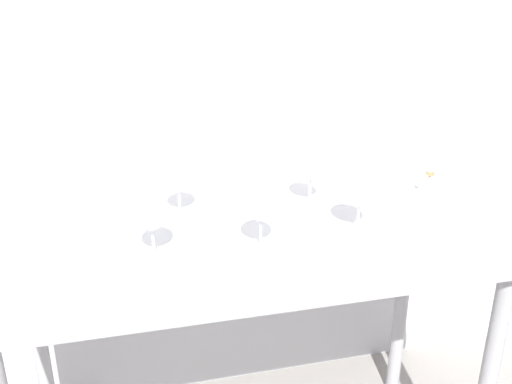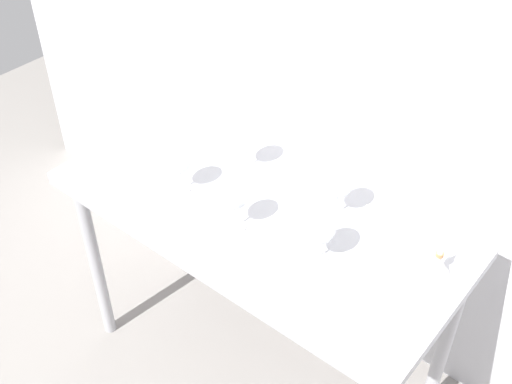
{
  "view_description": "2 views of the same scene",
  "coord_description": "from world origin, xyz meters",
  "px_view_note": "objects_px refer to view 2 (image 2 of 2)",
  "views": [
    {
      "loc": [
        -0.31,
        -1.37,
        1.59
      ],
      "look_at": [
        0.02,
        0.01,
        1.01
      ],
      "focal_mm": 39.7,
      "sensor_mm": 36.0,
      "label": 1
    },
    {
      "loc": [
        1.0,
        -1.24,
        2.3
      ],
      "look_at": [
        -0.03,
        0.03,
        0.93
      ],
      "focal_mm": 44.69,
      "sensor_mm": 36.0,
      "label": 2
    }
  ],
  "objects_px": {
    "wine_glass_near_left": "(179,162)",
    "wine_glass_near_center": "(235,198)",
    "tasting_sheet_upper": "(195,152)",
    "tasting_sheet_lower": "(393,232)",
    "decanter_funnel": "(437,265)",
    "wine_glass_far_right": "(338,185)",
    "wine_glass_far_left": "(246,140)",
    "wine_glass_near_right": "(320,230)"
  },
  "relations": [
    {
      "from": "wine_glass_far_left",
      "to": "wine_glass_near_center",
      "type": "bearing_deg",
      "value": -55.95
    },
    {
      "from": "wine_glass_near_right",
      "to": "wine_glass_far_right",
      "type": "relative_size",
      "value": 0.99
    },
    {
      "from": "wine_glass_far_left",
      "to": "tasting_sheet_upper",
      "type": "xyz_separation_m",
      "value": [
        -0.2,
        -0.05,
        -0.11
      ]
    },
    {
      "from": "wine_glass_near_left",
      "to": "wine_glass_near_center",
      "type": "height_order",
      "value": "wine_glass_near_center"
    },
    {
      "from": "wine_glass_near_right",
      "to": "wine_glass_far_left",
      "type": "bearing_deg",
      "value": 154.92
    },
    {
      "from": "wine_glass_far_right",
      "to": "decanter_funnel",
      "type": "bearing_deg",
      "value": -5.3
    },
    {
      "from": "wine_glass_far_right",
      "to": "wine_glass_near_center",
      "type": "distance_m",
      "value": 0.33
    },
    {
      "from": "wine_glass_near_right",
      "to": "decanter_funnel",
      "type": "bearing_deg",
      "value": 28.87
    },
    {
      "from": "wine_glass_near_right",
      "to": "tasting_sheet_lower",
      "type": "xyz_separation_m",
      "value": [
        0.12,
        0.25,
        -0.12
      ]
    },
    {
      "from": "wine_glass_far_right",
      "to": "tasting_sheet_upper",
      "type": "distance_m",
      "value": 0.61
    },
    {
      "from": "wine_glass_near_center",
      "to": "tasting_sheet_upper",
      "type": "relative_size",
      "value": 0.83
    },
    {
      "from": "wine_glass_near_left",
      "to": "tasting_sheet_upper",
      "type": "distance_m",
      "value": 0.24
    },
    {
      "from": "wine_glass_far_left",
      "to": "tasting_sheet_lower",
      "type": "xyz_separation_m",
      "value": [
        0.58,
        0.03,
        -0.11
      ]
    },
    {
      "from": "wine_glass_far_left",
      "to": "wine_glass_far_right",
      "type": "bearing_deg",
      "value": -1.81
    },
    {
      "from": "wine_glass_far_left",
      "to": "decanter_funnel",
      "type": "height_order",
      "value": "wine_glass_far_left"
    },
    {
      "from": "wine_glass_near_right",
      "to": "wine_glass_far_left",
      "type": "relative_size",
      "value": 1.04
    },
    {
      "from": "wine_glass_near_left",
      "to": "tasting_sheet_lower",
      "type": "height_order",
      "value": "wine_glass_near_left"
    },
    {
      "from": "tasting_sheet_lower",
      "to": "decanter_funnel",
      "type": "relative_size",
      "value": 1.99
    },
    {
      "from": "wine_glass_far_left",
      "to": "wine_glass_near_center",
      "type": "distance_m",
      "value": 0.32
    },
    {
      "from": "wine_glass_far_left",
      "to": "tasting_sheet_lower",
      "type": "distance_m",
      "value": 0.59
    },
    {
      "from": "wine_glass_near_right",
      "to": "wine_glass_far_left",
      "type": "distance_m",
      "value": 0.51
    },
    {
      "from": "wine_glass_near_left",
      "to": "wine_glass_near_right",
      "type": "bearing_deg",
      "value": 2.5
    },
    {
      "from": "tasting_sheet_upper",
      "to": "tasting_sheet_lower",
      "type": "bearing_deg",
      "value": 42.95
    },
    {
      "from": "wine_glass_near_right",
      "to": "wine_glass_far_left",
      "type": "height_order",
      "value": "wine_glass_near_right"
    },
    {
      "from": "wine_glass_far_right",
      "to": "tasting_sheet_upper",
      "type": "relative_size",
      "value": 0.83
    },
    {
      "from": "wine_glass_near_left",
      "to": "wine_glass_near_right",
      "type": "distance_m",
      "value": 0.55
    },
    {
      "from": "wine_glass_near_left",
      "to": "wine_glass_near_center",
      "type": "distance_m",
      "value": 0.27
    },
    {
      "from": "wine_glass_far_left",
      "to": "wine_glass_near_right",
      "type": "bearing_deg",
      "value": -25.08
    },
    {
      "from": "tasting_sheet_upper",
      "to": "wine_glass_near_left",
      "type": "bearing_deg",
      "value": -22.76
    },
    {
      "from": "wine_glass_far_right",
      "to": "wine_glass_far_left",
      "type": "relative_size",
      "value": 1.05
    },
    {
      "from": "wine_glass_near_center",
      "to": "tasting_sheet_upper",
      "type": "xyz_separation_m",
      "value": [
        -0.38,
        0.21,
        -0.12
      ]
    },
    {
      "from": "wine_glass_near_right",
      "to": "wine_glass_far_left",
      "type": "xyz_separation_m",
      "value": [
        -0.46,
        0.22,
        -0.0
      ]
    },
    {
      "from": "wine_glass_far_left",
      "to": "tasting_sheet_lower",
      "type": "height_order",
      "value": "wine_glass_far_left"
    },
    {
      "from": "wine_glass_far_left",
      "to": "wine_glass_near_left",
      "type": "bearing_deg",
      "value": -110.86
    },
    {
      "from": "wine_glass_near_left",
      "to": "tasting_sheet_upper",
      "type": "xyz_separation_m",
      "value": [
        -0.11,
        0.19,
        -0.11
      ]
    },
    {
      "from": "tasting_sheet_upper",
      "to": "decanter_funnel",
      "type": "xyz_separation_m",
      "value": [
        0.97,
        0.01,
        0.04
      ]
    },
    {
      "from": "wine_glass_far_left",
      "to": "tasting_sheet_upper",
      "type": "bearing_deg",
      "value": -165.04
    },
    {
      "from": "tasting_sheet_lower",
      "to": "wine_glass_near_right",
      "type": "bearing_deg",
      "value": -145.72
    },
    {
      "from": "tasting_sheet_upper",
      "to": "decanter_funnel",
      "type": "relative_size",
      "value": 1.71
    },
    {
      "from": "wine_glass_near_right",
      "to": "tasting_sheet_lower",
      "type": "height_order",
      "value": "wine_glass_near_right"
    },
    {
      "from": "wine_glass_near_right",
      "to": "wine_glass_far_right",
      "type": "bearing_deg",
      "value": 109.03
    },
    {
      "from": "wine_glass_far_left",
      "to": "tasting_sheet_lower",
      "type": "relative_size",
      "value": 0.68
    }
  ]
}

